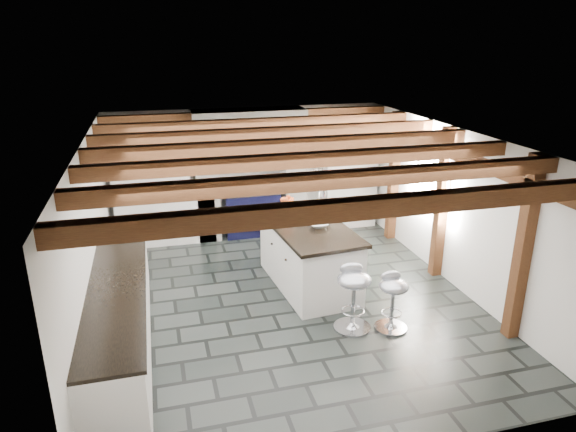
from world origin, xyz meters
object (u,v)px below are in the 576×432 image
object	(u,v)px
range_cooker	(251,209)
bar_stool_near	(393,295)
kitchen_island	(309,255)
bar_stool_far	(354,290)

from	to	relation	value
range_cooker	bar_stool_near	size ratio (longest dim) A/B	1.31
kitchen_island	bar_stool_near	bearing A→B (deg)	-70.31
bar_stool_near	bar_stool_far	bearing A→B (deg)	169.32
kitchen_island	bar_stool_far	bearing A→B (deg)	-86.99
kitchen_island	bar_stool_near	distance (m)	1.57
range_cooker	kitchen_island	world-z (taller)	kitchen_island
range_cooker	bar_stool_near	world-z (taller)	range_cooker
range_cooker	bar_stool_near	bearing A→B (deg)	-74.29
range_cooker	bar_stool_near	xyz separation A→B (m)	(1.06, -3.75, 0.01)
range_cooker	kitchen_island	bearing A→B (deg)	-80.27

